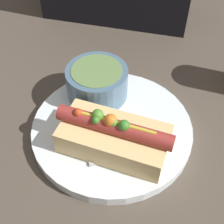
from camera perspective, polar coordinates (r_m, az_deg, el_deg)
The scene contains 5 objects.
ground_plane at distance 0.49m, azimuth -0.00°, elevation -3.68°, with size 4.00×4.00×0.00m, color #4C4238.
dinner_plate at distance 0.48m, azimuth -0.00°, elevation -3.07°, with size 0.24×0.24×0.02m.
hot_dog at distance 0.43m, azimuth 0.33°, elevation -4.44°, with size 0.16×0.09×0.06m.
soup_bowl at distance 0.50m, azimuth -2.75°, elevation 5.62°, with size 0.10×0.10×0.05m.
spoon at distance 0.51m, azimuth -5.92°, elevation 1.95°, with size 0.09×0.16×0.01m.
Camera 1 is at (0.07, -0.30, 0.38)m, focal length 50.00 mm.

